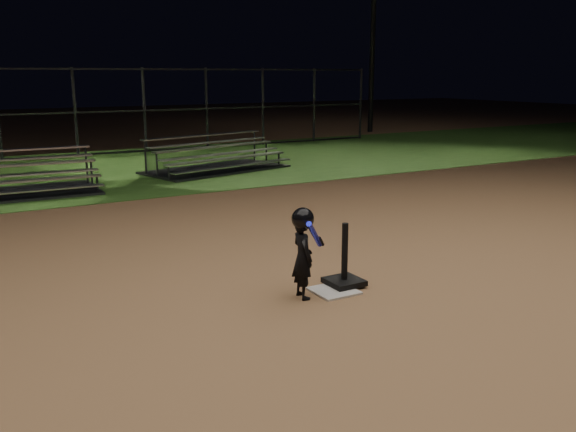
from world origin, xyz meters
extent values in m
plane|color=#986B44|center=(0.00, 0.00, 0.00)|extent=(80.00, 80.00, 0.00)
cube|color=#2E571C|center=(0.00, 10.00, 0.01)|extent=(60.00, 8.00, 0.01)
cube|color=beige|center=(0.00, 0.00, 0.01)|extent=(0.45, 0.45, 0.02)
cube|color=black|center=(0.20, 0.10, 0.05)|extent=(0.38, 0.38, 0.06)
cylinder|color=black|center=(0.20, 0.10, 0.41)|extent=(0.07, 0.07, 0.64)
imported|color=black|center=(-0.39, 0.03, 0.44)|extent=(0.24, 0.34, 0.88)
sphere|color=black|center=(-0.39, 0.03, 0.86)|extent=(0.24, 0.24, 0.24)
cylinder|color=#1C23F0|center=(-0.34, -0.12, 0.72)|extent=(0.41, 0.40, 0.39)
cylinder|color=black|center=(-0.18, 0.00, 0.60)|extent=(0.16, 0.15, 0.14)
cube|color=silver|center=(-2.51, 7.19, 0.35)|extent=(3.47, 0.28, 0.03)
cube|color=silver|center=(-2.51, 6.95, 0.19)|extent=(3.47, 0.28, 0.03)
cube|color=silver|center=(-2.50, 7.67, 0.59)|extent=(3.47, 0.28, 0.03)
cube|color=silver|center=(-2.50, 7.42, 0.43)|extent=(3.47, 0.28, 0.03)
cube|color=silver|center=(-2.49, 7.90, 0.68)|extent=(3.47, 0.28, 0.03)
cube|color=#38383D|center=(-2.50, 7.67, 0.03)|extent=(3.51, 1.77, 0.05)
cube|color=#AFB0B4|center=(2.47, 8.14, 0.35)|extent=(3.41, 1.02, 0.03)
cube|color=#AFB0B4|center=(2.53, 7.90, 0.19)|extent=(3.41, 1.02, 0.03)
cube|color=#AFB0B4|center=(2.36, 8.60, 0.59)|extent=(3.41, 1.02, 0.03)
cube|color=#AFB0B4|center=(2.42, 8.37, 0.43)|extent=(3.41, 1.02, 0.03)
cube|color=#AFB0B4|center=(2.25, 9.06, 0.83)|extent=(3.41, 1.02, 0.03)
cube|color=#AFB0B4|center=(2.31, 8.83, 0.67)|extent=(3.41, 1.02, 0.03)
cube|color=#38383D|center=(2.36, 8.60, 0.03)|extent=(3.76, 2.45, 0.05)
cube|color=#38383D|center=(0.00, 13.00, 0.05)|extent=(20.00, 0.05, 0.05)
cube|color=#38383D|center=(0.00, 13.00, 1.25)|extent=(20.00, 0.05, 0.05)
cube|color=#38383D|center=(0.00, 13.00, 2.45)|extent=(20.00, 0.05, 0.05)
cylinder|color=#38383D|center=(0.00, 13.00, 1.25)|extent=(0.08, 0.08, 2.50)
cylinder|color=#38383D|center=(5.00, 13.00, 1.25)|extent=(0.08, 0.08, 2.50)
cylinder|color=#38383D|center=(10.00, 13.00, 1.25)|extent=(0.08, 0.08, 2.50)
cylinder|color=#2D2D30|center=(12.00, 15.00, 4.00)|extent=(0.20, 0.20, 8.00)
camera|label=1|loc=(-3.62, -5.25, 2.32)|focal=38.45mm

